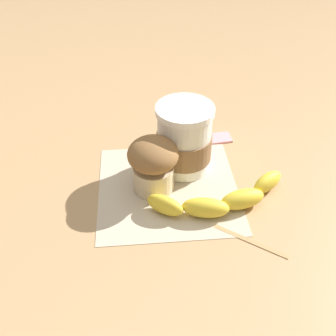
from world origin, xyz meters
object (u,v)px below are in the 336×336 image
object	(u,v)px
coffee_cup	(184,140)
banana	(222,199)
muffin	(153,165)
sugar_packet	(218,137)

from	to	relation	value
coffee_cup	banana	world-z (taller)	coffee_cup
muffin	sugar_packet	world-z (taller)	muffin
muffin	coffee_cup	bearing A→B (deg)	144.75
banana	sugar_packet	distance (m)	0.18
banana	sugar_packet	size ratio (longest dim) A/B	4.36
coffee_cup	sugar_packet	distance (m)	0.12
banana	sugar_packet	xyz separation A→B (m)	(-0.18, -0.00, -0.01)
muffin	banana	size ratio (longest dim) A/B	0.42
banana	muffin	bearing A→B (deg)	-105.81
coffee_cup	banana	xyz separation A→B (m)	(0.09, 0.06, -0.04)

